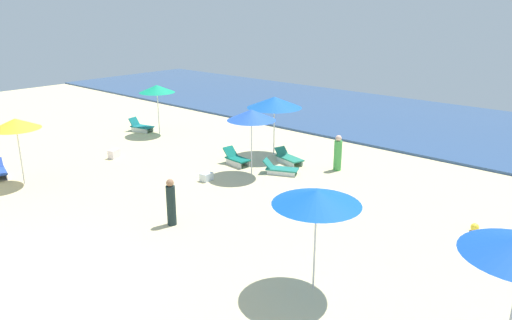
{
  "coord_description": "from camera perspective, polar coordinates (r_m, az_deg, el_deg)",
  "views": [
    {
      "loc": [
        11.43,
        -4.11,
        6.75
      ],
      "look_at": [
        0.15,
        8.57,
        1.33
      ],
      "focal_mm": 34.44,
      "sensor_mm": 36.0,
      "label": 1
    }
  ],
  "objects": [
    {
      "name": "ground_plane",
      "position": [
        13.89,
        -25.42,
        -13.26
      ],
      "size": [
        60.0,
        60.0,
        0.0
      ],
      "primitive_type": "plane",
      "color": "beige"
    },
    {
      "name": "cooler_box_0",
      "position": [
        23.38,
        -16.17,
        0.7
      ],
      "size": [
        0.44,
        0.58,
        0.4
      ],
      "primitive_type": "cube",
      "rotation": [
        0.0,
        0.0,
        1.88
      ],
      "color": "white",
      "rests_on": "ground_plane"
    },
    {
      "name": "lounge_chair_3_1",
      "position": [
        21.5,
        -2.32,
        0.18
      ],
      "size": [
        1.35,
        0.7,
        0.71
      ],
      "rotation": [
        0.0,
        0.0,
        1.46
      ],
      "color": "silver",
      "rests_on": "ground_plane"
    },
    {
      "name": "umbrella_3",
      "position": [
        19.69,
        -0.53,
        5.25
      ],
      "size": [
        1.98,
        1.98,
        2.73
      ],
      "color": "silver",
      "rests_on": "ground_plane"
    },
    {
      "name": "lounge_chair_3_0",
      "position": [
        20.39,
        2.77,
        -1.01
      ],
      "size": [
        1.54,
        1.11,
        0.59
      ],
      "rotation": [
        0.0,
        0.0,
        2.0
      ],
      "color": "silver",
      "rests_on": "ground_plane"
    },
    {
      "name": "umbrella_1",
      "position": [
        20.7,
        -26.15,
        3.8
      ],
      "size": [
        1.82,
        1.82,
        2.63
      ],
      "color": "silver",
      "rests_on": "ground_plane"
    },
    {
      "name": "umbrella_4",
      "position": [
        11.59,
        7.07,
        -4.32
      ],
      "size": [
        2.13,
        2.13,
        2.62
      ],
      "color": "silver",
      "rests_on": "ground_plane"
    },
    {
      "name": "lounge_chair_0_0",
      "position": [
        27.92,
        -13.23,
        3.82
      ],
      "size": [
        1.43,
        0.9,
        0.73
      ],
      "rotation": [
        0.0,
        0.0,
        1.81
      ],
      "color": "silver",
      "rests_on": "ground_plane"
    },
    {
      "name": "lounge_chair_2_0",
      "position": [
        21.78,
        3.79,
        0.26
      ],
      "size": [
        1.58,
        0.91,
        0.6
      ],
      "rotation": [
        0.0,
        0.0,
        1.32
      ],
      "color": "silver",
      "rests_on": "ground_plane"
    },
    {
      "name": "beach_ball_2",
      "position": [
        16.82,
        24.07,
        -7.14
      ],
      "size": [
        0.25,
        0.25,
        0.25
      ],
      "primitive_type": "sphere",
      "color": "yellow",
      "rests_on": "ground_plane"
    },
    {
      "name": "beachgoer_2",
      "position": [
        15.79,
        -9.84,
        -4.94
      ],
      "size": [
        0.32,
        0.32,
        1.54
      ],
      "rotation": [
        0.0,
        0.0,
        1.47
      ],
      "color": "#1B2A2B",
      "rests_on": "ground_plane"
    },
    {
      "name": "umbrella_2",
      "position": [
        22.32,
        2.15,
        6.72
      ],
      "size": [
        2.5,
        2.5,
        2.76
      ],
      "color": "silver",
      "rests_on": "ground_plane"
    },
    {
      "name": "umbrella_0",
      "position": [
        26.71,
        -11.44,
        8.1
      ],
      "size": [
        1.89,
        1.89,
        2.66
      ],
      "color": "silver",
      "rests_on": "ground_plane"
    },
    {
      "name": "cooler_box_1",
      "position": [
        19.7,
        -5.78,
        -1.95
      ],
      "size": [
        0.4,
        0.51,
        0.32
      ],
      "primitive_type": "cube",
      "rotation": [
        0.0,
        0.0,
        1.68
      ],
      "color": "silver",
      "rests_on": "ground_plane"
    },
    {
      "name": "ocean",
      "position": [
        30.65,
        18.75,
        4.14
      ],
      "size": [
        60.0,
        12.95,
        0.12
      ],
      "primitive_type": "cube",
      "color": "#2E4D7D",
      "rests_on": "ground_plane"
    },
    {
      "name": "beachgoer_1",
      "position": [
        20.95,
        9.48,
        0.72
      ],
      "size": [
        0.38,
        0.38,
        1.53
      ],
      "rotation": [
        0.0,
        0.0,
        1.74
      ],
      "color": "green",
      "rests_on": "ground_plane"
    }
  ]
}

